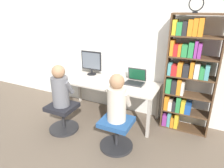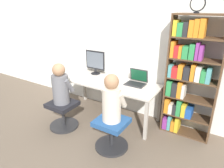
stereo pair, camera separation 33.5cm
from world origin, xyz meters
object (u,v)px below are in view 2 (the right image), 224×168
Objects in this scene: keyboard at (79,80)px; desk_clock at (198,4)px; office_chair_right at (112,132)px; laptop at (136,81)px; person_at_laptop at (112,100)px; office_chair_left at (63,113)px; bookshelf at (186,78)px; person_at_monitor at (60,85)px; desktop_monitor at (95,62)px.

keyboard is 1.97× the size of desk_clock.
keyboard reaches higher than office_chair_right.
laptop is 0.90m from person_at_laptop.
bookshelf is (1.76, 0.91, 0.70)m from office_chair_left.
bookshelf is (0.76, 0.93, 0.18)m from person_at_laptop.
laptop reaches higher than office_chair_left.
keyboard is at bearing 153.83° from person_at_laptop.
desk_clock reaches higher than bookshelf.
bookshelf is (0.81, 0.03, 0.21)m from laptop.
keyboard is 0.23× the size of bookshelf.
office_chair_right is at bearing -129.05° from bookshelf.
desk_clock reaches higher than person_at_monitor.
office_chair_left is 0.26× the size of bookshelf.
office_chair_left is at bearing -89.73° from keyboard.
person_at_monitor is at bearing 178.19° from office_chair_right.
keyboard is 0.62× the size of person_at_laptop.
person_at_monitor is at bearing -137.43° from laptop.
laptop is at bearing 177.81° from desk_clock.
laptop is 0.18× the size of bookshelf.
office_chair_right is at bearing -86.72° from laptop.
bookshelf is at bearing 14.01° from keyboard.
bookshelf reaches higher than person_at_monitor.
person_at_laptop reaches higher than keyboard.
office_chair_left is 2.63m from desk_clock.
person_at_monitor reaches higher than keyboard.
desk_clock reaches higher than office_chair_right.
office_chair_right is 0.52m from person_at_laptop.
person_at_laptop is (-0.00, 0.00, 0.52)m from office_chair_right.
office_chair_left is 0.73× the size of person_at_monitor.
person_at_laptop is (0.05, -0.90, 0.02)m from laptop.
office_chair_left is at bearing -152.66° from bookshelf.
desktop_monitor reaches higher than person_at_monitor.
office_chair_right is (1.00, -0.03, 0.00)m from office_chair_left.
person_at_monitor is at bearing 90.00° from office_chair_left.
desktop_monitor is at bearing 135.39° from person_at_laptop.
person_at_laptop reaches higher than office_chair_left.
laptop is at bearing 93.28° from office_chair_right.
person_at_laptop reaches higher than person_at_monitor.
laptop is 0.49× the size of person_at_monitor.
bookshelf reaches higher than laptop.
office_chair_right is at bearing -26.38° from keyboard.
person_at_monitor is at bearing -90.45° from desktop_monitor.
laptop is at bearing 23.11° from keyboard.
desktop_monitor reaches higher than office_chair_left.
desktop_monitor reaches higher than person_at_laptop.
bookshelf reaches higher than person_at_laptop.
bookshelf reaches higher than desktop_monitor.
laptop is 1.29m from person_at_monitor.
person_at_monitor is (0.00, -0.47, 0.06)m from keyboard.
office_chair_right is (1.00, -0.50, -0.46)m from keyboard.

